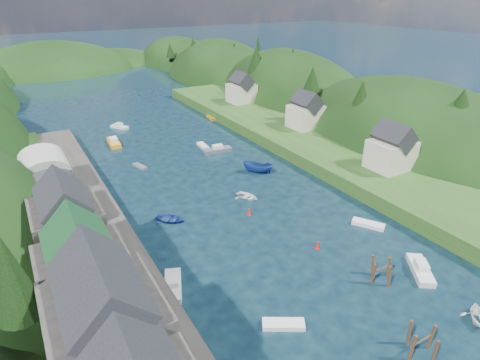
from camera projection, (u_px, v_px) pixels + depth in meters
ground at (186, 158)px, 81.60m from camera, size 600.00×600.00×0.00m
hillside_right at (288, 126)px, 124.80m from camera, size 36.00×245.56×48.00m
far_hills at (81, 91)px, 183.46m from camera, size 103.00×68.00×44.00m
hill_trees at (159, 88)px, 88.94m from camera, size 90.92×149.67×12.78m
quay_left at (98, 273)px, 46.83m from camera, size 12.00×110.00×2.00m
terrace_left_grass at (31, 292)px, 43.53m from camera, size 12.00×110.00×2.50m
quayside_buildings at (99, 313)px, 32.69m from camera, size 8.00×35.84×12.90m
boat_sheds at (50, 183)px, 58.90m from camera, size 7.00×21.00×7.50m
terrace_right at (313, 145)px, 84.69m from camera, size 16.00×120.00×2.40m
right_bank_cottages at (301, 113)px, 90.57m from camera, size 9.00×59.24×8.41m
piling_cluster_near at (421, 344)px, 37.07m from camera, size 3.27×3.04×3.62m
piling_cluster_far at (381, 272)px, 46.81m from camera, size 3.05×2.86×3.30m
channel_buoy_near at (317, 245)px, 52.81m from camera, size 0.70×0.70×1.10m
channel_buoy_far at (249, 212)px, 60.77m from camera, size 0.70×0.70×1.10m
moored_boats at (253, 220)px, 58.24m from camera, size 36.94×97.16×2.36m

